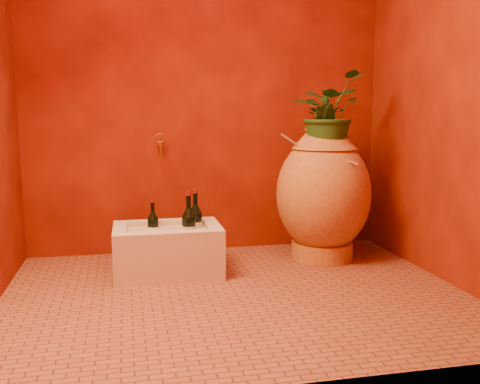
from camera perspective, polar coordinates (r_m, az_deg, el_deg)
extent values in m
plane|color=brown|center=(2.98, -0.42, -10.84)|extent=(2.50, 2.50, 0.00)
cube|color=#561004|center=(3.80, -3.58, 12.53)|extent=(2.50, 0.02, 2.50)
cube|color=#561004|center=(3.30, 21.86, 12.51)|extent=(0.02, 2.00, 2.50)
cylinder|color=#C87C38|center=(3.69, 8.74, -6.11)|extent=(0.47, 0.47, 0.12)
ellipsoid|color=#C87C38|center=(3.61, 8.88, -0.22)|extent=(0.71, 0.71, 0.79)
cone|color=#C87C38|center=(3.57, 9.02, 5.54)|extent=(0.49, 0.49, 0.12)
torus|color=#C87C38|center=(3.57, 9.04, 6.65)|extent=(0.30, 0.30, 0.05)
cylinder|color=olive|center=(3.51, 8.04, 3.70)|extent=(0.45, 0.13, 0.31)
cylinder|color=olive|center=(3.46, 9.39, 4.17)|extent=(0.28, 0.34, 0.14)
cylinder|color=olive|center=(3.54, 10.97, 4.51)|extent=(0.23, 0.28, 0.21)
cube|color=beige|center=(3.33, -7.73, -6.36)|extent=(0.65, 0.44, 0.27)
cube|color=beige|center=(3.46, -8.01, -3.20)|extent=(0.65, 0.09, 0.03)
cube|color=beige|center=(3.12, -7.53, -4.52)|extent=(0.65, 0.09, 0.03)
cube|color=beige|center=(3.28, -12.70, -3.99)|extent=(0.09, 0.27, 0.03)
cube|color=beige|center=(3.32, -2.93, -3.63)|extent=(0.09, 0.27, 0.03)
cylinder|color=black|center=(3.24, -5.47, -4.35)|extent=(0.08, 0.08, 0.20)
cone|color=black|center=(3.22, -5.50, -2.17)|extent=(0.08, 0.08, 0.05)
cylinder|color=black|center=(3.20, -5.52, -1.01)|extent=(0.03, 0.03, 0.08)
cylinder|color=maroon|center=(3.20, -5.53, -0.14)|extent=(0.03, 0.03, 0.03)
cylinder|color=silver|center=(3.24, -5.47, -4.35)|extent=(0.09, 0.09, 0.09)
cylinder|color=black|center=(3.36, -9.25, -4.25)|extent=(0.07, 0.07, 0.16)
cone|color=black|center=(3.34, -9.29, -2.52)|extent=(0.07, 0.07, 0.05)
cylinder|color=black|center=(3.33, -9.31, -1.61)|extent=(0.02, 0.02, 0.06)
cylinder|color=maroon|center=(3.33, -9.33, -0.92)|extent=(0.03, 0.03, 0.02)
cylinder|color=silver|center=(3.36, -9.25, -4.25)|extent=(0.07, 0.07, 0.07)
cylinder|color=black|center=(3.38, -4.76, -3.85)|extent=(0.08, 0.08, 0.19)
cone|color=black|center=(3.35, -4.78, -1.79)|extent=(0.08, 0.08, 0.05)
cylinder|color=black|center=(3.34, -4.80, -0.71)|extent=(0.03, 0.03, 0.08)
cylinder|color=maroon|center=(3.33, -4.81, 0.11)|extent=(0.03, 0.03, 0.03)
cylinder|color=silver|center=(3.38, -4.76, -3.85)|extent=(0.08, 0.08, 0.09)
cylinder|color=olive|center=(3.70, -8.54, 4.97)|extent=(0.02, 0.13, 0.02)
cylinder|color=olive|center=(3.63, -8.46, 4.32)|extent=(0.02, 0.02, 0.07)
torus|color=olive|center=(3.69, -8.56, 5.69)|extent=(0.07, 0.01, 0.07)
cylinder|color=olive|center=(3.69, -8.55, 5.33)|extent=(0.01, 0.01, 0.05)
imported|color=#1E4E1B|center=(3.57, 9.34, 8.35)|extent=(0.63, 0.62, 0.53)
imported|color=#1E4E1B|center=(3.52, 8.64, 6.58)|extent=(0.24, 0.22, 0.34)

